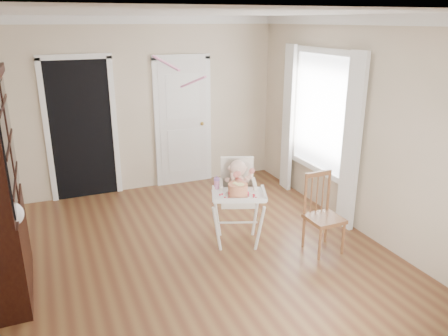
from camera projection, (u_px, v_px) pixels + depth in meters
name	position (u px, v px, depth m)	size (l,w,h in m)	color
floor	(194.00, 259.00, 5.09)	(5.00, 5.00, 0.00)	brown
ceiling	(187.00, 13.00, 4.22)	(5.00, 5.00, 0.00)	white
wall_back	(139.00, 107.00, 6.83)	(4.50, 4.50, 0.00)	beige
wall_right	(361.00, 128.00, 5.48)	(5.00, 5.00, 0.00)	beige
crown_molding	(188.00, 20.00, 4.24)	(4.50, 5.00, 0.12)	white
doorway	(81.00, 127.00, 6.57)	(1.06, 0.05, 2.22)	black
closet_door	(183.00, 123.00, 7.17)	(0.96, 0.09, 2.13)	white
window_right	(319.00, 121.00, 6.17)	(0.13, 1.84, 2.30)	white
high_chair	(238.00, 193.00, 5.25)	(0.85, 0.94, 1.09)	white
baby	(238.00, 180.00, 5.22)	(0.29, 0.30, 0.47)	beige
cake	(238.00, 189.00, 4.93)	(0.29, 0.29, 0.14)	silver
sippy_cup	(217.00, 183.00, 5.12)	(0.07, 0.07, 0.17)	pink
dining_chair	(323.00, 216.00, 5.16)	(0.39, 0.39, 0.95)	brown
streamer	(166.00, 63.00, 4.93)	(0.03, 0.50, 0.02)	pink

